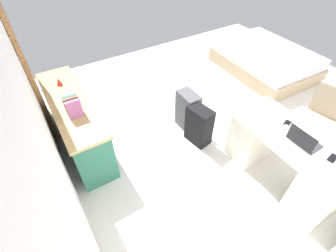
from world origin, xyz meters
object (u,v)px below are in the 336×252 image
office_chair (318,124)px  cell_phone_near_laptop (333,158)px  suitcase_spare_grey (188,111)px  desk (286,159)px  suitcase_black (199,125)px  cell_phone_by_mouse (287,124)px  computer_mouse (285,127)px  bed (265,60)px  laptop (303,140)px  figurine_small (59,82)px  credenza (76,123)px

office_chair → cell_phone_near_laptop: bearing=124.4°
suitcase_spare_grey → cell_phone_near_laptop: bearing=-164.8°
desk → suitcase_black: bearing=23.1°
cell_phone_by_mouse → computer_mouse: bearing=92.8°
suitcase_black → desk: bearing=-165.9°
bed → cell_phone_by_mouse: 2.58m
computer_mouse → cell_phone_by_mouse: (0.03, -0.08, -0.01)m
laptop → computer_mouse: size_ratio=3.16×
office_chair → suitcase_spare_grey: bearing=44.8°
computer_mouse → cell_phone_near_laptop: 0.56m
bed → computer_mouse: bearing=133.4°
computer_mouse → office_chair: bearing=-90.2°
cell_phone_by_mouse → bed: bearing=-63.7°
laptop → figurine_small: laptop is taller
desk → computer_mouse: computer_mouse is taller
laptop → cell_phone_by_mouse: (0.29, -0.13, -0.04)m
cell_phone_near_laptop → office_chair: bearing=-64.3°
suitcase_spare_grey → cell_phone_by_mouse: cell_phone_by_mouse is taller
desk → cell_phone_by_mouse: size_ratio=10.72×
cell_phone_by_mouse → credenza: bearing=31.7°
credenza → cell_phone_near_laptop: 3.10m
office_chair → credenza: office_chair is taller
laptop → desk: bearing=-12.7°
computer_mouse → suitcase_black: bearing=30.2°
suitcase_black → computer_mouse: computer_mouse is taller
bed → cell_phone_near_laptop: (-2.35, 1.86, 0.49)m
desk → bed: (1.97, -1.93, -0.14)m
cell_phone_near_laptop → figurine_small: 3.41m
office_chair → bed: (1.82, -1.09, -0.18)m
cell_phone_near_laptop → suitcase_spare_grey: bearing=6.5°
credenza → cell_phone_near_laptop: bearing=-139.3°
credenza → figurine_small: figurine_small is taller
suitcase_black → cell_phone_by_mouse: size_ratio=4.35×
figurine_small → cell_phone_by_mouse: bearing=-136.7°
office_chair → suitcase_spare_grey: office_chair is taller
computer_mouse → cell_phone_by_mouse: computer_mouse is taller
desk → bed: size_ratio=0.74×
bed → suitcase_spare_grey: (-0.55, 2.35, 0.07)m
cell_phone_near_laptop → cell_phone_by_mouse: 0.58m
computer_mouse → credenza: bearing=49.4°
computer_mouse → laptop: bearing=171.0°
credenza → cell_phone_by_mouse: (-1.75, -2.04, 0.35)m
suitcase_black → computer_mouse: (-0.90, -0.49, 0.45)m
office_chair → computer_mouse: 0.88m
bed → cell_phone_near_laptop: size_ratio=14.50×
bed → suitcase_black: 2.55m
figurine_small → cell_phone_near_laptop: bearing=-143.9°
suitcase_spare_grey → desk: bearing=-163.6°
office_chair → credenza: (1.80, 2.78, -0.03)m
office_chair → computer_mouse: bearing=88.2°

